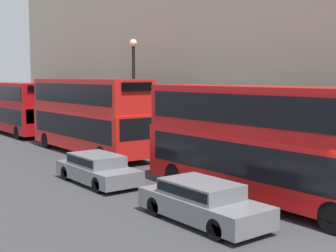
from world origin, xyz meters
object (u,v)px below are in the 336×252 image
at_px(bus_third_in_queue, 14,105).
at_px(car_hatchback, 97,168).
at_px(bus_second_in_queue, 89,113).
at_px(bus_leading, 263,138).
at_px(car_dark_sedan, 202,200).

distance_m(bus_third_in_queue, car_hatchback, 20.25).
relative_size(bus_second_in_queue, car_hatchback, 2.33).
relative_size(bus_leading, bus_third_in_queue, 0.98).
xyz_separation_m(bus_second_in_queue, car_dark_sedan, (-3.40, -13.98, -1.76)).
height_order(bus_third_in_queue, car_hatchback, bus_third_in_queue).
distance_m(bus_second_in_queue, car_dark_sedan, 14.50).
height_order(bus_leading, bus_second_in_queue, bus_second_in_queue).
height_order(bus_second_in_queue, car_hatchback, bus_second_in_queue).
bearing_deg(bus_second_in_queue, bus_leading, -90.00).
height_order(bus_leading, car_dark_sedan, bus_leading).
distance_m(bus_second_in_queue, car_hatchback, 8.15).
bearing_deg(bus_leading, bus_second_in_queue, 90.00).
xyz_separation_m(car_dark_sedan, car_hatchback, (0.00, 6.79, -0.02)).
height_order(bus_second_in_queue, bus_third_in_queue, bus_second_in_queue).
height_order(bus_leading, bus_third_in_queue, bus_leading).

